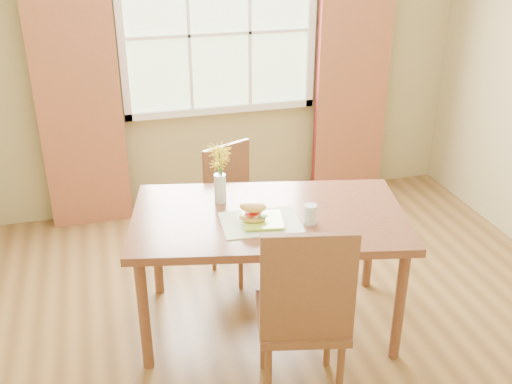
{
  "coord_description": "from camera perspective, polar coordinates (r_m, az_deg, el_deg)",
  "views": [
    {
      "loc": [
        -0.99,
        -2.93,
        2.45
      ],
      "look_at": [
        -0.19,
        0.03,
        0.97
      ],
      "focal_mm": 42.0,
      "sensor_mm": 36.0,
      "label": 1
    }
  ],
  "objects": [
    {
      "name": "plate",
      "position": [
        3.44,
        0.68,
        -2.82
      ],
      "size": [
        0.26,
        0.26,
        0.01
      ],
      "primitive_type": "cube",
      "rotation": [
        0.0,
        0.0,
        -0.17
      ],
      "color": "#B1E038",
      "rests_on": "placemat"
    },
    {
      "name": "curtain_left",
      "position": [
        4.9,
        -16.58,
        8.76
      ],
      "size": [
        0.65,
        0.08,
        2.2
      ],
      "primitive_type": "cube",
      "color": "maroon",
      "rests_on": "room"
    },
    {
      "name": "dining_table",
      "position": [
        3.59,
        1.21,
        -3.26
      ],
      "size": [
        1.77,
        1.22,
        0.79
      ],
      "rotation": [
        0.0,
        0.0,
        -0.21
      ],
      "color": "brown",
      "rests_on": "room"
    },
    {
      "name": "room",
      "position": [
        3.28,
        3.39,
        6.22
      ],
      "size": [
        4.24,
        3.84,
        2.74
      ],
      "color": "brown",
      "rests_on": "ground"
    },
    {
      "name": "curtain_right",
      "position": [
        5.35,
        9.18,
        10.87
      ],
      "size": [
        0.65,
        0.08,
        2.2
      ],
      "primitive_type": "cube",
      "color": "maroon",
      "rests_on": "room"
    },
    {
      "name": "chair_far",
      "position": [
        4.26,
        -1.86,
        -1.22
      ],
      "size": [
        0.52,
        0.52,
        0.94
      ],
      "rotation": [
        0.0,
        0.0,
        0.43
      ],
      "color": "brown",
      "rests_on": "room"
    },
    {
      "name": "croissant_sandwich",
      "position": [
        3.41,
        -0.3,
        -1.93
      ],
      "size": [
        0.19,
        0.17,
        0.12
      ],
      "rotation": [
        0.0,
        0.0,
        -0.5
      ],
      "color": "gold",
      "rests_on": "plate"
    },
    {
      "name": "flower_vase",
      "position": [
        3.6,
        -3.48,
        2.42
      ],
      "size": [
        0.15,
        0.15,
        0.37
      ],
      "color": "silver",
      "rests_on": "dining_table"
    },
    {
      "name": "placemat",
      "position": [
        3.45,
        0.43,
        -2.9
      ],
      "size": [
        0.47,
        0.36,
        0.01
      ],
      "primitive_type": "cube",
      "rotation": [
        0.0,
        0.0,
        -0.06
      ],
      "color": "#E4F0CB",
      "rests_on": "dining_table"
    },
    {
      "name": "water_glass",
      "position": [
        3.44,
        5.18,
        -2.17
      ],
      "size": [
        0.08,
        0.08,
        0.11
      ],
      "color": "silver",
      "rests_on": "dining_table"
    },
    {
      "name": "window",
      "position": [
        4.99,
        -3.52,
        14.81
      ],
      "size": [
        1.62,
        0.06,
        1.32
      ],
      "color": "beige",
      "rests_on": "room"
    },
    {
      "name": "chair_near",
      "position": [
        3.07,
        4.62,
        -11.25
      ],
      "size": [
        0.54,
        0.54,
        1.1
      ],
      "rotation": [
        0.0,
        0.0,
        -0.21
      ],
      "color": "brown",
      "rests_on": "room"
    }
  ]
}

